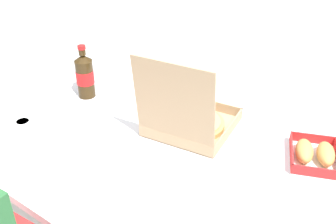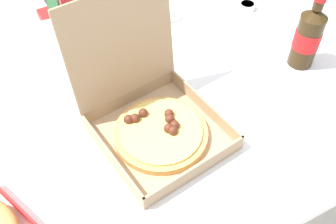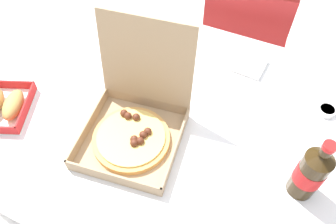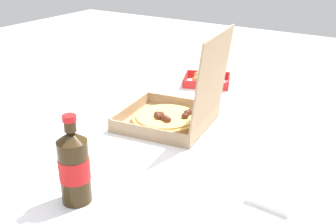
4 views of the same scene
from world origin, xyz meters
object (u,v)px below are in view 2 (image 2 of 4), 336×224
cola_bottle (308,37)px  pizza_box_open (154,117)px  paper_menu (46,77)px  chair (99,20)px  napkin_pile (159,13)px  dipping_sauce_cup (247,6)px

cola_bottle → pizza_box_open: bearing=-176.7°
cola_bottle → paper_menu: bearing=157.4°
chair → pizza_box_open: bearing=-99.4°
pizza_box_open → cola_bottle: (0.49, 0.03, 0.05)m
napkin_pile → dipping_sauce_cup: same height
cola_bottle → dipping_sauce_cup: size_ratio=4.00×
paper_menu → dipping_sauce_cup: dipping_sauce_cup is taller
cola_bottle → dipping_sauce_cup: 0.31m
cola_bottle → chair: bearing=114.2°
paper_menu → dipping_sauce_cup: bearing=-2.9°
paper_menu → napkin_pile: napkin_pile is taller
chair → dipping_sauce_cup: chair is taller
pizza_box_open → dipping_sauce_cup: (0.52, 0.33, -0.04)m
chair → pizza_box_open: size_ratio=2.33×
pizza_box_open → dipping_sauce_cup: bearing=32.5°
cola_bottle → napkin_pile: 0.49m
napkin_pile → chair: bearing=104.1°
paper_menu → cola_bottle: bearing=-26.9°
pizza_box_open → cola_bottle: bearing=3.3°
pizza_box_open → dipping_sauce_cup: size_ratio=6.36×
chair → napkin_pile: chair is taller
cola_bottle → dipping_sauce_cup: cola_bottle is taller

